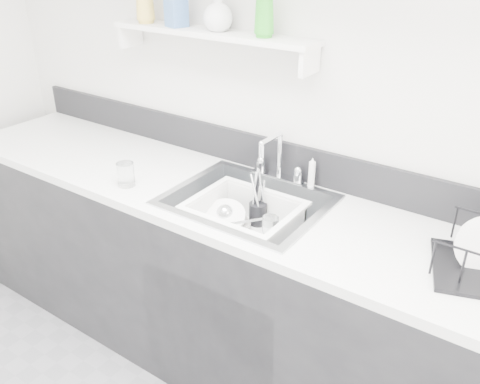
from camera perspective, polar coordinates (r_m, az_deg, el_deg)
The scene contains 17 objects.
room_shell at distance 1.27m, azimuth -20.58°, elevation 15.69°, with size 3.50×3.00×2.60m.
counter_run at distance 2.34m, azimuth 0.71°, elevation -10.95°, with size 3.20×0.62×0.92m.
backsplash at distance 2.28m, azimuth 5.00°, elevation 3.74°, with size 3.20×0.02×0.16m, color black.
sink at distance 2.13m, azimuth 0.77°, elevation -3.09°, with size 0.64×0.52×0.20m, color silver, non-canonical shape.
faucet at distance 2.24m, azimuth 4.30°, elevation 2.84°, with size 0.26×0.18×0.23m.
side_sprayer at distance 2.18m, azimuth 8.06°, elevation 2.15°, with size 0.03×0.03×0.14m, color white.
wall_shelf at distance 2.26m, azimuth -3.40°, elevation 17.21°, with size 1.00×0.16×0.12m.
wash_tub at distance 2.10m, azimuth 0.44°, elevation -3.39°, with size 0.44×0.35×0.17m, color white, non-canonical shape.
plate_stack at distance 2.17m, azimuth -1.83°, elevation -3.55°, with size 0.25×0.24×0.10m.
utensil_cup at distance 2.20m, azimuth 2.02°, elevation -2.22°, with size 0.08×0.08×0.26m.
ladle at distance 2.13m, azimuth -0.50°, elevation -3.65°, with size 0.30×0.11×0.08m, color silver, non-canonical shape.
tumbler_in_tub at distance 2.10m, azimuth 3.43°, elevation -4.04°, with size 0.07×0.07×0.10m, color white.
tumbler_counter at distance 2.24m, azimuth -12.69°, elevation 1.94°, with size 0.08×0.08×0.10m, color white.
bowl_small at distance 2.06m, azimuth 1.90°, elevation -5.70°, with size 0.11×0.11×0.04m, color white.
soap_bottle_b at distance 2.34m, azimuth -7.21°, elevation 20.06°, with size 0.08×0.08×0.18m, color #3D65A0.
soap_bottle_c at distance 2.22m, azimuth -2.50°, elevation 19.61°, with size 0.12×0.12×0.16m, color silver.
soap_bottle_d at distance 2.08m, azimuth 2.75°, elevation 19.77°, with size 0.08×0.08×0.21m, color green.
Camera 1 is at (1.02, -0.34, 1.90)m, focal length 38.00 mm.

